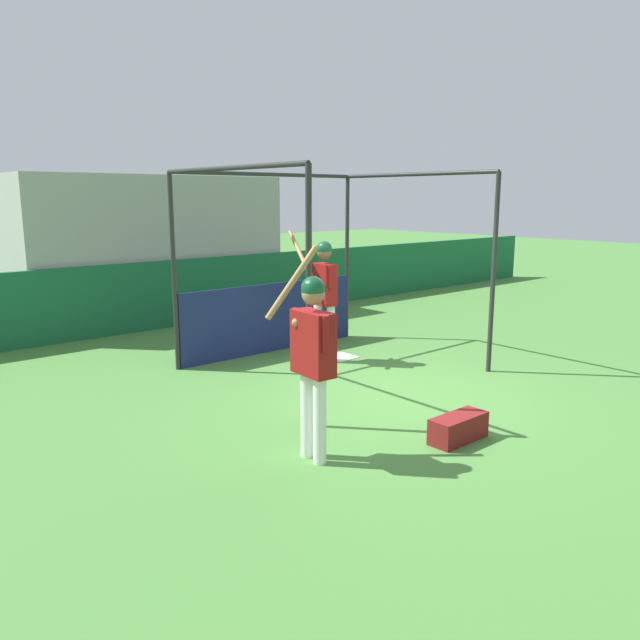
# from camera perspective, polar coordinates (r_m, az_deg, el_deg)

# --- Properties ---
(ground_plane) EXTENTS (60.00, 60.00, 0.00)m
(ground_plane) POSITION_cam_1_polar(r_m,az_deg,el_deg) (8.19, 7.10, -7.10)
(ground_plane) COLOR #477F38
(outfield_wall) EXTENTS (24.00, 0.12, 1.33)m
(outfield_wall) POSITION_cam_1_polar(r_m,az_deg,el_deg) (12.77, -13.17, 2.38)
(outfield_wall) COLOR #196038
(outfield_wall) RESTS_ON ground
(bleacher_section) EXTENTS (5.40, 3.20, 3.01)m
(bleacher_section) POSITION_cam_1_polar(r_m,az_deg,el_deg) (14.16, -16.46, 6.47)
(bleacher_section) COLOR #9E9E99
(bleacher_section) RESTS_ON ground
(batting_cage) EXTENTS (3.54, 3.18, 2.94)m
(batting_cage) POSITION_cam_1_polar(r_m,az_deg,el_deg) (9.86, -2.51, 3.46)
(batting_cage) COLOR #282828
(batting_cage) RESTS_ON ground
(home_plate) EXTENTS (0.44, 0.44, 0.02)m
(home_plate) POSITION_cam_1_polar(r_m,az_deg,el_deg) (10.13, 1.88, -3.39)
(home_plate) COLOR white
(home_plate) RESTS_ON ground
(player_batter) EXTENTS (0.56, 0.93, 2.04)m
(player_batter) POSITION_cam_1_polar(r_m,az_deg,el_deg) (9.67, 0.32, 2.89)
(player_batter) COLOR white
(player_batter) RESTS_ON ground
(player_waiting) EXTENTS (0.50, 0.80, 2.10)m
(player_waiting) POSITION_cam_1_polar(r_m,az_deg,el_deg) (5.99, -0.70, -2.75)
(player_waiting) COLOR white
(player_waiting) RESTS_ON ground
(equipment_bag) EXTENTS (0.70, 0.28, 0.28)m
(equipment_bag) POSITION_cam_1_polar(r_m,az_deg,el_deg) (6.90, 12.53, -9.62)
(equipment_bag) COLOR maroon
(equipment_bag) RESTS_ON ground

